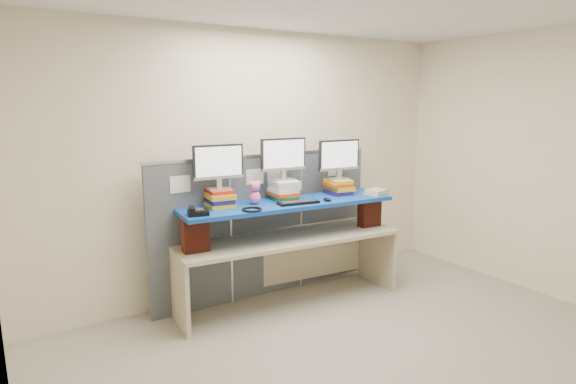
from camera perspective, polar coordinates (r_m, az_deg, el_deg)
room at (r=3.63m, az=11.72°, el=-0.14°), size 5.00×4.00×2.80m
cubicle_partition at (r=5.16m, az=-2.57°, el=-3.83°), size 2.60×0.06×1.53m
desk at (r=4.97m, az=0.00°, el=-6.85°), size 2.38×0.89×0.71m
brick_pier_left at (r=4.48m, az=-10.95°, el=-4.99°), size 0.25×0.15×0.32m
brick_pier_right at (r=5.36m, az=9.62°, el=-2.32°), size 0.25×0.15×0.32m
blue_board at (r=4.84m, az=0.00°, el=-1.40°), size 2.25×0.75×0.04m
book_stack_left at (r=4.66m, az=-8.13°, el=-0.70°), size 0.28×0.34×0.17m
book_stack_center at (r=4.92m, az=-0.52°, el=0.27°), size 0.29×0.33×0.20m
book_stack_right at (r=5.26m, az=6.01°, el=0.64°), size 0.28×0.32×0.16m
monitor_left at (r=4.60m, az=-8.25°, el=3.29°), size 0.49×0.16×0.43m
monitor_center at (r=4.87m, az=-0.55°, el=4.24°), size 0.49×0.16×0.43m
monitor_right at (r=5.21m, az=6.06°, el=4.14°), size 0.49×0.16×0.43m
keyboard at (r=4.74m, az=1.23°, el=-1.25°), size 0.43×0.20×0.03m
mouse at (r=4.88m, az=4.68°, el=-0.89°), size 0.08×0.12×0.03m
desk_phone at (r=4.36m, az=-10.68°, el=-2.33°), size 0.21×0.20×0.08m
headset at (r=4.47m, az=-4.30°, el=-2.07°), size 0.24×0.24×0.02m
plush_toy at (r=4.72m, az=-3.93°, el=-0.03°), size 0.14×0.10×0.23m
binder_stack at (r=5.29m, az=10.45°, el=-0.01°), size 0.27×0.23×0.05m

